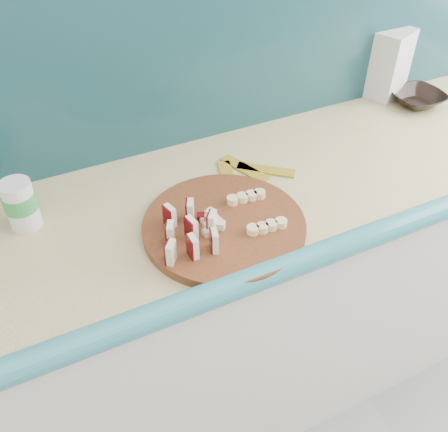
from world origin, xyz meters
TOP-DOWN VIEW (x-y plane):
  - kitchen_counter at (0.10, 1.50)m, footprint 2.20×0.63m
  - backsplash at (0.10, 1.79)m, footprint 2.20×0.02m
  - cutting_board at (-0.11, 1.37)m, footprint 0.42×0.42m
  - apple_wedges at (-0.21, 1.35)m, footprint 0.14×0.16m
  - apple_chunks at (-0.13, 1.37)m, footprint 0.06×0.06m
  - banana_slices at (-0.02, 1.37)m, footprint 0.11×0.15m
  - brown_bowl at (0.75, 1.66)m, footprint 0.18×0.18m
  - flour_bag at (0.70, 1.76)m, footprint 0.16×0.14m
  - canister at (-0.53, 1.60)m, footprint 0.08×0.08m
  - banana_peel at (0.05, 1.56)m, footprint 0.22×0.19m

SIDE VIEW (x-z plane):
  - kitchen_counter at x=0.10m, z-range 0.00..0.91m
  - banana_peel at x=0.05m, z-range 0.91..0.92m
  - cutting_board at x=-0.11m, z-range 0.91..0.93m
  - brown_bowl at x=0.75m, z-range 0.91..0.95m
  - banana_slices at x=-0.02m, z-range 0.93..0.95m
  - apple_chunks at x=-0.13m, z-range 0.93..0.95m
  - apple_wedges at x=-0.21m, z-range 0.93..0.99m
  - canister at x=-0.53m, z-range 0.91..1.04m
  - flour_bag at x=0.70m, z-range 0.91..1.13m
  - backsplash at x=0.10m, z-range 0.91..1.41m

